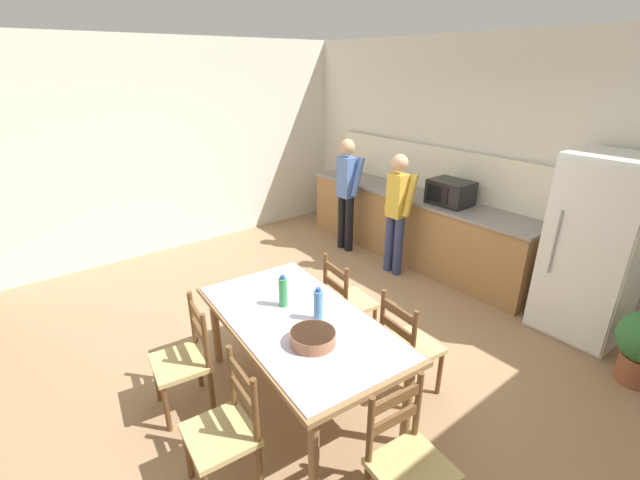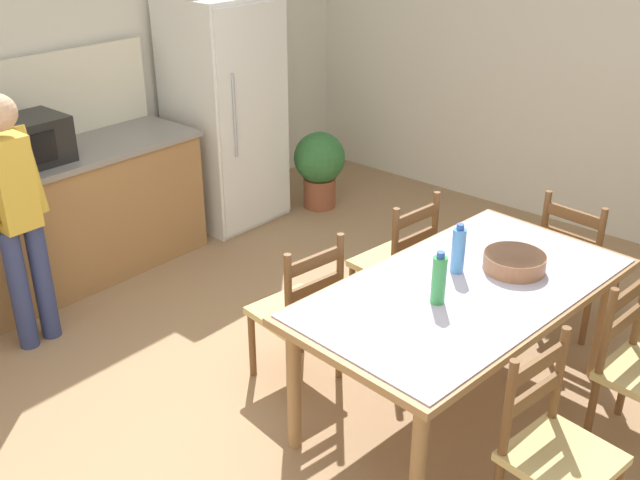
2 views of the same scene
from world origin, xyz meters
name	(u,v)px [view 2 (image 2 of 2)]	position (x,y,z in m)	size (l,w,h in m)	color
ground_plane	(308,404)	(0.00, 0.00, 0.00)	(8.32, 8.32, 0.00)	#9E7A56
wall_back	(12,67)	(0.00, 2.66, 1.45)	(6.52, 0.12, 2.90)	silver
wall_right	(592,46)	(3.26, 0.00, 1.45)	(0.12, 5.20, 2.90)	silver
refrigerator	(225,112)	(1.46, 2.19, 0.91)	(0.76, 0.73, 1.82)	white
microwave	(25,142)	(-0.23, 2.21, 1.08)	(0.50, 0.39, 0.30)	black
dining_table	(464,299)	(0.49, -0.62, 0.68)	(1.91, 1.12, 0.76)	olive
bottle_near_centre	(439,279)	(0.26, -0.60, 0.88)	(0.07, 0.07, 0.27)	green
bottle_off_centre	(458,250)	(0.59, -0.51, 0.88)	(0.07, 0.07, 0.27)	#4C8ED6
serving_bowl	(514,261)	(0.80, -0.72, 0.81)	(0.32, 0.32, 0.09)	#9E6642
chair_side_far_right	(397,264)	(0.97, 0.12, 0.44)	(0.46, 0.44, 0.91)	brown
chair_side_near_left	(554,451)	(0.02, -1.36, 0.44)	(0.47, 0.46, 0.91)	brown
chair_side_far_left	(299,312)	(0.14, 0.19, 0.44)	(0.47, 0.45, 0.91)	brown
chair_head_end	(576,264)	(1.70, -0.72, 0.44)	(0.44, 0.46, 0.91)	brown
person_at_counter	(16,211)	(-0.62, 1.69, 0.88)	(0.39, 0.27, 1.56)	navy
potted_plant	(319,164)	(2.12, 1.76, 0.39)	(0.44, 0.44, 0.67)	brown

